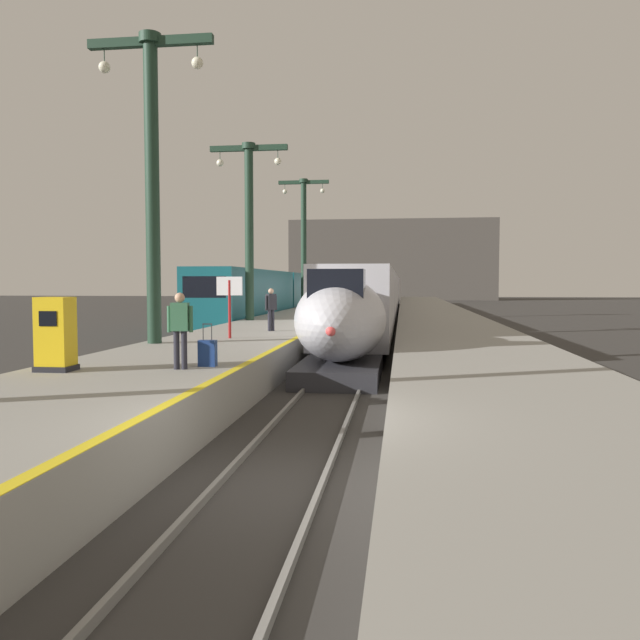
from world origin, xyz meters
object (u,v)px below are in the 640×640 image
object	(u,v)px
regional_train_adjacent	(275,293)
passenger_near_edge	(180,325)
passenger_mid_platform	(271,306)
station_column_far	(249,214)
departure_info_board	(230,295)
highspeed_train_main	(380,295)
station_column_distant	(304,231)
station_column_mid	(152,160)
rolling_suitcase	(208,353)
ticket_machine_yellow	(56,337)

from	to	relation	value
regional_train_adjacent	passenger_near_edge	xyz separation A→B (m)	(5.13, -35.86, -0.09)
regional_train_adjacent	passenger_mid_platform	world-z (taller)	regional_train_adjacent
regional_train_adjacent	station_column_far	size ratio (longest dim) A/B	4.08
departure_info_board	highspeed_train_main	bearing A→B (deg)	82.81
regional_train_adjacent	station_column_far	world-z (taller)	station_column_far
regional_train_adjacent	station_column_distant	distance (m)	5.41
station_column_mid	rolling_suitcase	bearing A→B (deg)	-57.07
station_column_distant	departure_info_board	bearing A→B (deg)	-86.23
passenger_near_edge	station_column_far	bearing A→B (deg)	99.06
regional_train_adjacent	passenger_near_edge	size ratio (longest dim) A/B	21.66
regional_train_adjacent	station_column_far	bearing A→B (deg)	-82.83
highspeed_train_main	passenger_near_edge	size ratio (longest dim) A/B	44.11
rolling_suitcase	ticket_machine_yellow	xyz separation A→B (m)	(-3.03, -1.14, 0.44)
station_column_far	rolling_suitcase	distance (m)	18.85
station_column_mid	departure_info_board	world-z (taller)	station_column_mid
station_column_mid	ticket_machine_yellow	xyz separation A→B (m)	(0.35, -6.36, -4.99)
regional_train_adjacent	passenger_mid_platform	size ratio (longest dim) A/B	21.66
regional_train_adjacent	rolling_suitcase	size ratio (longest dim) A/B	37.27
station_column_mid	station_column_far	size ratio (longest dim) A/B	1.07
rolling_suitcase	ticket_machine_yellow	world-z (taller)	ticket_machine_yellow
highspeed_train_main	departure_info_board	xyz separation A→B (m)	(-4.02, -31.88, 0.58)
regional_train_adjacent	passenger_mid_platform	xyz separation A→B (m)	(4.81, -24.59, -0.09)
station_column_far	passenger_near_edge	world-z (taller)	station_column_far
passenger_mid_platform	rolling_suitcase	bearing A→B (deg)	-85.91
station_column_distant	passenger_near_edge	world-z (taller)	station_column_distant
station_column_mid	passenger_mid_platform	size ratio (longest dim) A/B	5.67
passenger_near_edge	ticket_machine_yellow	bearing A→B (deg)	-166.96
station_column_mid	ticket_machine_yellow	size ratio (longest dim) A/B	5.99
passenger_mid_platform	passenger_near_edge	bearing A→B (deg)	-88.36
station_column_distant	passenger_mid_platform	size ratio (longest dim) A/B	5.96
station_column_mid	highspeed_train_main	bearing A→B (deg)	80.14
regional_train_adjacent	rolling_suitcase	distance (m)	35.76
rolling_suitcase	station_column_mid	bearing A→B (deg)	122.93
rolling_suitcase	departure_info_board	size ratio (longest dim) A/B	0.46
station_column_distant	departure_info_board	size ratio (longest dim) A/B	4.75
station_column_mid	passenger_mid_platform	world-z (taller)	station_column_mid
passenger_mid_platform	station_column_far	bearing A→B (deg)	110.16
highspeed_train_main	station_column_distant	world-z (taller)	station_column_distant
highspeed_train_main	departure_info_board	world-z (taller)	highspeed_train_main
passenger_near_edge	station_column_distant	bearing A→B (deg)	94.61
ticket_machine_yellow	passenger_near_edge	bearing A→B (deg)	13.04
ticket_machine_yellow	highspeed_train_main	bearing A→B (deg)	82.16
station_column_mid	departure_info_board	bearing A→B (deg)	47.51
station_column_far	passenger_near_edge	xyz separation A→B (m)	(2.93, -18.37, -4.42)
regional_train_adjacent	departure_info_board	distance (m)	28.35
station_column_mid	departure_info_board	xyz separation A→B (m)	(1.88, 2.05, -4.23)
passenger_mid_platform	rolling_suitcase	size ratio (longest dim) A/B	1.72
departure_info_board	station_column_far	bearing A→B (deg)	100.09
passenger_mid_platform	ticket_machine_yellow	bearing A→B (deg)	-100.77
station_column_mid	passenger_near_edge	size ratio (longest dim) A/B	5.67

